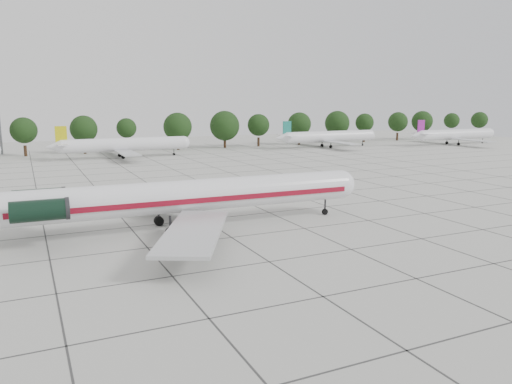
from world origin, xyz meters
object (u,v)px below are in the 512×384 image
Objects in this scene: bg_airliner_d at (329,137)px; bg_airliner_e at (455,135)px; main_airliner at (170,197)px; bg_airliner_c at (124,145)px.

bg_airliner_d and bg_airliner_e have the same top height.
bg_airliner_d is (64.12, 69.33, -0.52)m from main_airliner.
bg_airliner_e is (102.23, 60.71, -0.52)m from main_airliner.
bg_airliner_c is at bearing 84.85° from main_airliner.
main_airliner is at bearing -96.82° from bg_airliner_c.
main_airliner is 1.47× the size of bg_airliner_c.
bg_airliner_d is 39.07m from bg_airliner_e.
bg_airliner_c is 94.41m from bg_airliner_e.
bg_airliner_c is 1.00× the size of bg_airliner_d.
bg_airliner_e is at bearing -12.74° from bg_airliner_d.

